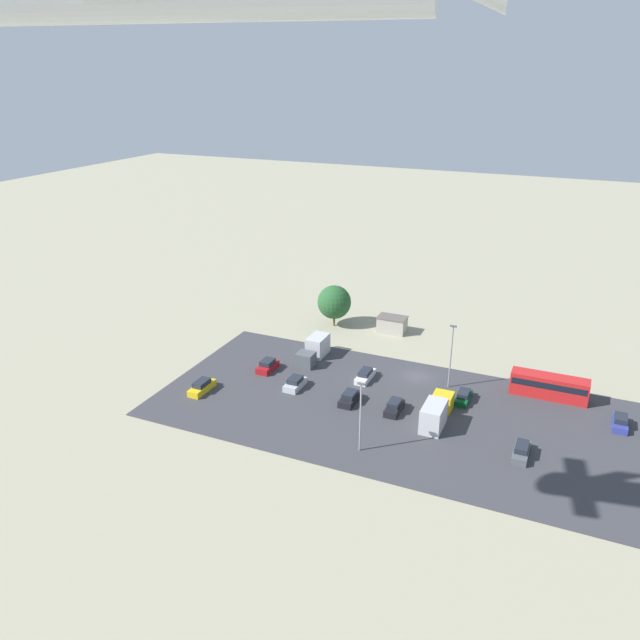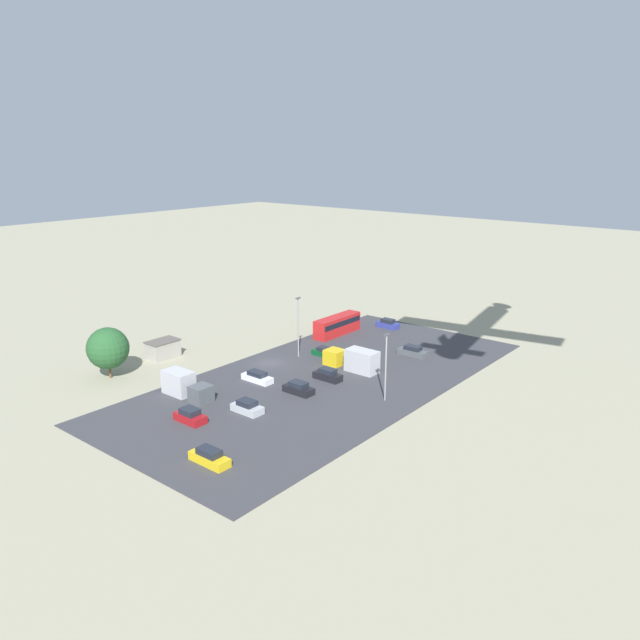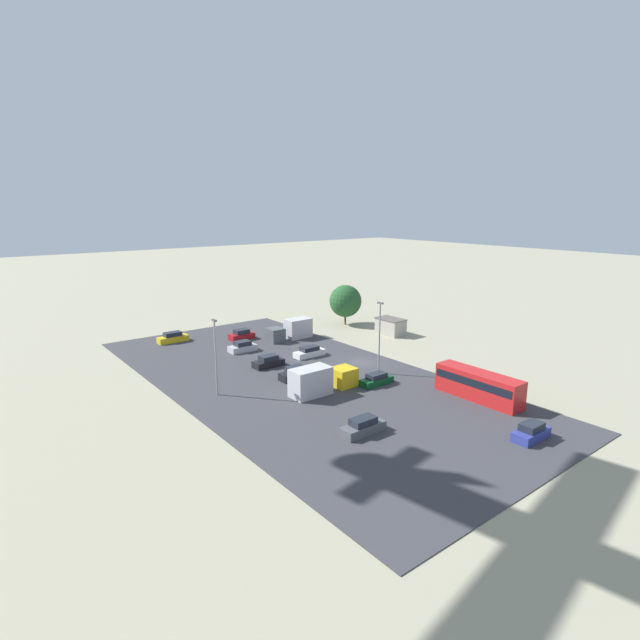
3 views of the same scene
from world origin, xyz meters
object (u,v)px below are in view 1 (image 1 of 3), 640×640
at_px(parked_car_5, 365,375).
at_px(parked_car_6, 295,383).
at_px(parked_car_3, 202,387).
at_px(parked_car_1, 394,407).
at_px(bus, 549,386).
at_px(parked_car_0, 268,366).
at_px(parked_car_8, 350,398).
at_px(parked_truck_0, 436,412).
at_px(parked_car_7, 620,422).
at_px(parked_truck_1, 314,349).
at_px(parked_car_4, 521,451).
at_px(shed_building, 392,324).
at_px(parked_car_2, 464,397).

relative_size(parked_car_5, parked_car_6, 1.16).
bearing_deg(parked_car_3, parked_car_1, -168.34).
bearing_deg(bus, parked_car_1, -55.74).
distance_m(parked_car_0, parked_car_8, 15.41).
distance_m(parked_car_0, parked_car_1, 21.51).
xyz_separation_m(parked_car_3, parked_truck_0, (-32.05, -5.02, 0.82)).
height_order(parked_car_7, parked_truck_1, parked_truck_1).
bearing_deg(parked_car_4, parked_car_1, -12.79).
distance_m(parked_car_0, parked_car_6, 7.03).
distance_m(parked_car_1, parked_car_8, 6.28).
height_order(parked_car_1, parked_car_6, parked_car_1).
relative_size(parked_car_4, parked_car_5, 0.98).
relative_size(bus, parked_car_7, 2.49).
xyz_separation_m(parked_car_4, parked_car_6, (31.54, -4.55, -0.01)).
height_order(parked_car_6, parked_truck_1, parked_truck_1).
height_order(parked_car_6, parked_car_8, parked_car_8).
height_order(parked_car_1, parked_car_8, parked_car_1).
height_order(parked_car_3, parked_car_8, parked_car_3).
height_order(parked_car_0, parked_car_6, parked_car_0).
bearing_deg(parked_car_8, shed_building, -84.96).
distance_m(parked_car_7, parked_truck_0, 23.09).
xyz_separation_m(parked_car_1, parked_truck_0, (-5.65, 0.43, 0.81)).
distance_m(parked_car_0, parked_car_3, 10.91).
relative_size(parked_car_1, parked_truck_0, 0.48).
distance_m(bus, parked_car_1, 22.04).
distance_m(parked_car_2, parked_car_4, 13.70).
bearing_deg(parked_car_7, parked_car_2, -176.61).
xyz_separation_m(parked_car_0, parked_car_7, (-48.33, -3.72, -0.02)).
height_order(parked_car_3, parked_truck_0, parked_truck_0).
bearing_deg(parked_car_0, parked_car_1, 169.05).
xyz_separation_m(parked_car_4, parked_car_8, (22.91, -3.70, -0.00)).
height_order(bus, parked_car_3, bus).
height_order(parked_car_7, parked_truck_0, parked_truck_0).
relative_size(parked_car_4, parked_car_6, 1.14).
bearing_deg(parked_truck_1, parked_truck_0, 153.00).
distance_m(parked_car_1, parked_car_4, 17.05).
bearing_deg(parked_car_1, parked_car_0, -10.95).
height_order(parked_car_0, parked_truck_0, parked_truck_0).
height_order(parked_car_3, parked_truck_1, parked_truck_1).
xyz_separation_m(shed_building, parked_car_3, (17.84, 31.27, -0.64)).
relative_size(parked_car_3, parked_car_4, 1.02).
height_order(parked_car_0, parked_car_8, parked_car_0).
xyz_separation_m(shed_building, parked_car_2, (-16.30, 19.17, -0.72)).
bearing_deg(parked_car_8, parked_truck_1, -47.05).
bearing_deg(parked_car_7, parked_car_6, -170.52).
bearing_deg(parked_car_4, parked_car_0, -11.76).
relative_size(shed_building, parked_car_1, 1.18).
xyz_separation_m(parked_car_3, parked_car_4, (-43.03, -1.68, -0.02)).
bearing_deg(parked_car_3, parked_truck_1, -121.56).
bearing_deg(parked_car_6, parked_car_2, -165.45).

